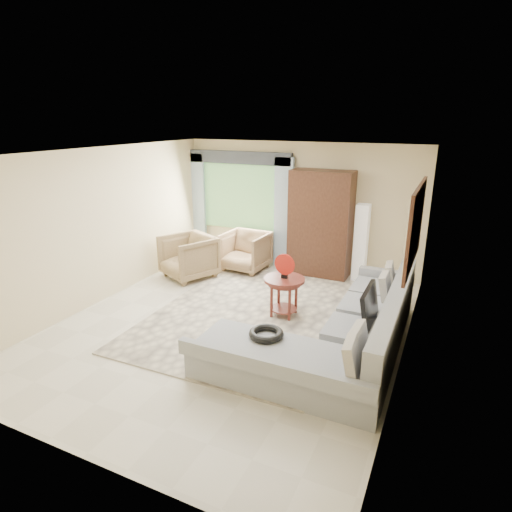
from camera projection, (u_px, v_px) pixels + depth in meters
The scene contains 17 objects.
ground at pixel (232, 325), 6.61m from camera, with size 6.00×6.00×0.00m, color silver.
area_rug at pixel (254, 314), 6.94m from camera, with size 3.00×4.00×0.02m, color beige.
sectional_sofa at pixel (344, 337), 5.66m from camera, with size 2.30×3.46×0.90m.
tv_screen at pixel (370, 306), 5.56m from camera, with size 0.06×0.74×0.48m, color black.
garden_hose at pixel (266, 334), 5.21m from camera, with size 0.43×0.43×0.09m, color black.
coffee_table at pixel (284, 296), 6.80m from camera, with size 0.65×0.65×0.65m.
red_disc at pixel (285, 264), 6.64m from camera, with size 0.34×0.34×0.03m, color #A51A10.
armchair_left at pixel (188, 257), 8.45m from camera, with size 0.91×0.94×0.85m, color #9B8254.
armchair_right at pixel (245, 251), 8.87m from camera, with size 0.86×0.89×0.81m, color #9E7C56.
potted_plant at pixel (201, 249), 9.39m from camera, with size 0.53×0.46×0.58m, color #999999.
armoire at pixel (321, 224), 8.41m from camera, with size 1.20×0.55×2.10m, color #321A10.
floor_lamp at pixel (361, 243), 8.23m from camera, with size 0.24×0.24×1.50m, color silver.
window at pixel (240, 197), 9.28m from camera, with size 1.80×0.04×1.40m, color #669E59.
curtain_left at pixel (197, 205), 9.70m from camera, with size 0.40×0.08×2.30m, color #9EB7CC.
curtain_right at pixel (283, 214), 8.86m from camera, with size 0.40×0.08×2.30m, color #9EB7CC.
valance at pixel (238, 157), 8.95m from camera, with size 2.40×0.12×0.26m, color #1E232D.
wall_mirror at pixel (415, 226), 5.38m from camera, with size 0.05×1.70×1.05m.
Camera 1 is at (2.85, -5.24, 3.07)m, focal length 30.00 mm.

